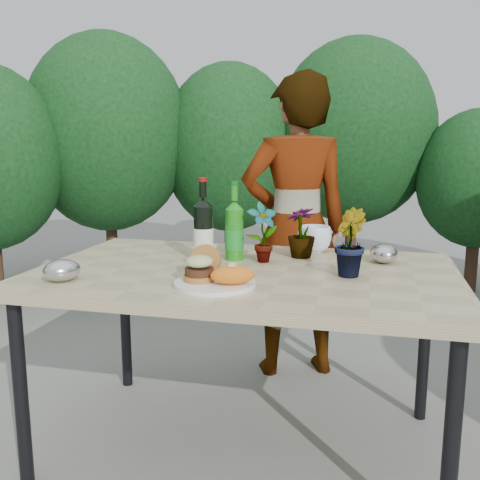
% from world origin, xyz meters
% --- Properties ---
extents(ground, '(80.00, 80.00, 0.00)m').
position_xyz_m(ground, '(0.00, 0.00, 0.00)').
color(ground, slate).
rests_on(ground, ground).
extents(patio_table, '(1.60, 1.00, 0.75)m').
position_xyz_m(patio_table, '(0.00, 0.00, 0.69)').
color(patio_table, tan).
rests_on(patio_table, ground).
extents(shrub_hedge, '(7.03, 5.19, 2.22)m').
position_xyz_m(shrub_hedge, '(0.19, 1.52, 1.20)').
color(shrub_hedge, '#382316').
rests_on(shrub_hedge, ground).
extents(dinner_plate, '(0.28, 0.28, 0.01)m').
position_xyz_m(dinner_plate, '(-0.05, -0.26, 0.76)').
color(dinner_plate, white).
rests_on(dinner_plate, patio_table).
extents(burger_stack, '(0.11, 0.16, 0.11)m').
position_xyz_m(burger_stack, '(-0.10, -0.24, 0.81)').
color(burger_stack, '#B7722D').
rests_on(burger_stack, dinner_plate).
extents(sweet_potato, '(0.17, 0.12, 0.06)m').
position_xyz_m(sweet_potato, '(0.02, -0.28, 0.80)').
color(sweet_potato, orange).
rests_on(sweet_potato, dinner_plate).
extents(grilled_veg, '(0.08, 0.05, 0.03)m').
position_xyz_m(grilled_veg, '(-0.03, -0.16, 0.78)').
color(grilled_veg, olive).
rests_on(grilled_veg, dinner_plate).
extents(wine_bottle, '(0.08, 0.08, 0.34)m').
position_xyz_m(wine_bottle, '(-0.20, 0.12, 0.88)').
color(wine_bottle, black).
rests_on(wine_bottle, patio_table).
extents(sparkling_water, '(0.08, 0.08, 0.33)m').
position_xyz_m(sparkling_water, '(-0.08, 0.16, 0.87)').
color(sparkling_water, '#1D8017').
rests_on(sparkling_water, patio_table).
extents(plastic_cup, '(0.07, 0.07, 0.09)m').
position_xyz_m(plastic_cup, '(-0.14, -0.05, 0.80)').
color(plastic_cup, silver).
rests_on(plastic_cup, patio_table).
extents(seedling_left, '(0.16, 0.15, 0.25)m').
position_xyz_m(seedling_left, '(0.04, 0.14, 0.87)').
color(seedling_left, '#23591E').
rests_on(seedling_left, patio_table).
extents(seedling_mid, '(0.15, 0.16, 0.25)m').
position_xyz_m(seedling_mid, '(0.39, 0.00, 0.87)').
color(seedling_mid, '#2C6121').
rests_on(seedling_mid, patio_table).
extents(seedling_right, '(0.17, 0.17, 0.22)m').
position_xyz_m(seedling_right, '(0.18, 0.28, 0.86)').
color(seedling_right, '#24561D').
rests_on(seedling_right, patio_table).
extents(blue_bowl, '(0.18, 0.18, 0.12)m').
position_xyz_m(blue_bowl, '(0.23, 0.39, 0.81)').
color(blue_bowl, white).
rests_on(blue_bowl, patio_table).
extents(foil_packet_left, '(0.17, 0.17, 0.08)m').
position_xyz_m(foil_packet_left, '(-0.59, -0.32, 0.79)').
color(foil_packet_left, '#AFB1B6').
rests_on(foil_packet_left, patio_table).
extents(foil_packet_right, '(0.13, 0.15, 0.08)m').
position_xyz_m(foil_packet_right, '(0.52, 0.24, 0.79)').
color(foil_packet_right, '#AFB2B6').
rests_on(foil_packet_right, patio_table).
extents(person, '(0.68, 0.57, 1.58)m').
position_xyz_m(person, '(0.08, 0.80, 0.79)').
color(person, '#A17450').
rests_on(person, ground).
extents(terracotta_pot, '(0.17, 0.17, 0.14)m').
position_xyz_m(terracotta_pot, '(-1.74, 1.83, 0.07)').
color(terracotta_pot, '#B54A2E').
rests_on(terracotta_pot, ground).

